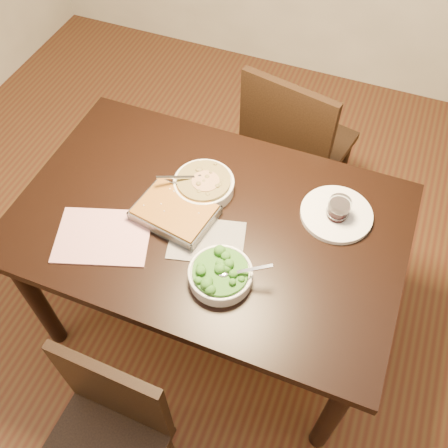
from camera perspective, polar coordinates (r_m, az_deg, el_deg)
name	(u,v)px	position (r m, az deg, el deg)	size (l,w,h in m)	color
ground	(212,313)	(2.44, -1.34, -10.13)	(4.00, 4.00, 0.00)	#4C2315
table	(209,234)	(1.87, -1.71, -1.19)	(1.40, 0.90, 0.75)	black
magazine_a	(103,236)	(1.80, -13.65, -1.37)	(0.32, 0.24, 0.01)	#B83450
magazine_b	(207,240)	(1.74, -1.98, -1.87)	(0.26, 0.19, 0.00)	#282930
coaster	(336,218)	(1.84, 12.66, 0.69)	(0.12, 0.12, 0.00)	white
stew_bowl	(204,184)	(1.86, -2.32, 4.55)	(0.23, 0.23, 0.09)	white
broccoli_bowl	(221,274)	(1.63, -0.40, -5.76)	(0.23, 0.21, 0.08)	white
baking_dish	(175,213)	(1.79, -5.62, 1.29)	(0.30, 0.24, 0.05)	silver
wine_tumbler	(338,209)	(1.80, 12.93, 1.63)	(0.08, 0.08, 0.09)	black
dinner_plate	(336,214)	(1.84, 12.71, 1.11)	(0.26, 0.26, 0.02)	white
chair_near	(106,435)	(1.82, -13.29, -22.39)	(0.39, 0.39, 0.81)	black
chair_far	(293,144)	(2.40, 7.91, 9.06)	(0.52, 0.52, 0.93)	black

